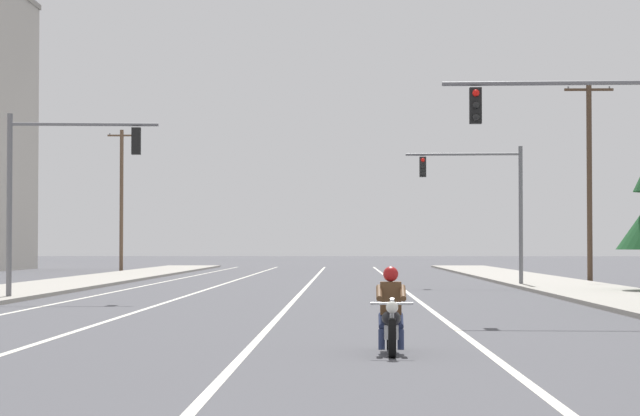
{
  "coord_description": "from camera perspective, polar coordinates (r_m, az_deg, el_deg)",
  "views": [
    {
      "loc": [
        1.6,
        -8.9,
        1.82
      ],
      "look_at": [
        0.95,
        23.57,
        2.8
      ],
      "focal_mm": 69.49,
      "sensor_mm": 36.0,
      "label": 1
    }
  ],
  "objects": [
    {
      "name": "lane_stripe_left",
      "position": [
        54.24,
        -4.89,
        -3.65
      ],
      "size": [
        0.16,
        100.0,
        0.01
      ],
      "primitive_type": "cube",
      "color": "beige",
      "rests_on": "ground"
    },
    {
      "name": "utility_pole_left_far",
      "position": [
        88.82,
        -9.13,
        0.48
      ],
      "size": [
        2.02,
        0.26,
        10.03
      ],
      "color": "brown",
      "rests_on": "ground"
    },
    {
      "name": "sidewalk_kerb_left",
      "position": [
        50.55,
        -13.38,
        -3.67
      ],
      "size": [
        4.4,
        110.0,
        0.14
      ],
      "primitive_type": "cube",
      "color": "#9E998E",
      "rests_on": "ground"
    },
    {
      "name": "traffic_signal_near_left",
      "position": [
        42.04,
        -12.2,
        1.42
      ],
      "size": [
        4.99,
        0.61,
        6.2
      ],
      "color": "slate",
      "rests_on": "ground"
    },
    {
      "name": "utility_pole_right_far",
      "position": [
        61.89,
        12.3,
        1.4
      ],
      "size": [
        2.39,
        0.26,
        9.85
      ],
      "color": "#4C3828",
      "rests_on": "ground"
    },
    {
      "name": "traffic_signal_mid_right",
      "position": [
        55.06,
        7.7,
        0.67
      ],
      "size": [
        5.14,
        0.42,
        6.2
      ],
      "color": "slate",
      "rests_on": "ground"
    },
    {
      "name": "lane_stripe_center",
      "position": [
        53.96,
        -0.64,
        -3.66
      ],
      "size": [
        0.16,
        100.0,
        0.01
      ],
      "primitive_type": "cube",
      "color": "beige",
      "rests_on": "ground"
    },
    {
      "name": "sidewalk_kerb_right",
      "position": [
        49.84,
        12.1,
        -3.71
      ],
      "size": [
        4.4,
        110.0,
        0.14
      ],
      "primitive_type": "cube",
      "color": "#9E998E",
      "rests_on": "ground"
    },
    {
      "name": "motorcycle_with_rider",
      "position": [
        20.95,
        3.29,
        -5.1
      ],
      "size": [
        0.7,
        2.19,
        1.46
      ],
      "color": "black",
      "rests_on": "ground"
    },
    {
      "name": "traffic_signal_near_right",
      "position": [
        31.4,
        12.79,
        2.55
      ],
      "size": [
        5.63,
        0.37,
        6.2
      ],
      "color": "slate",
      "rests_on": "ground"
    },
    {
      "name": "lane_stripe_far_left",
      "position": [
        54.68,
        -8.36,
        -3.62
      ],
      "size": [
        0.16,
        100.0,
        0.01
      ],
      "primitive_type": "cube",
      "color": "beige",
      "rests_on": "ground"
    },
    {
      "name": "lane_stripe_right",
      "position": [
        53.99,
        3.72,
        -3.66
      ],
      "size": [
        0.16,
        100.0,
        0.01
      ],
      "primitive_type": "cube",
      "color": "beige",
      "rests_on": "ground"
    }
  ]
}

